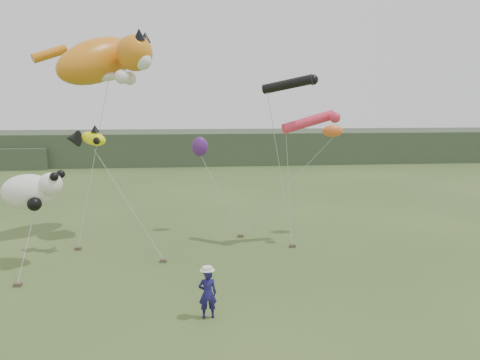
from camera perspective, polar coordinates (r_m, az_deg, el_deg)
name	(u,v)px	position (r m, az deg, el deg)	size (l,w,h in m)	color
ground	(218,297)	(19.03, -2.74, -14.01)	(120.00, 120.00, 0.00)	#385123
headland	(173,147)	(62.44, -8.18, 3.96)	(90.00, 13.00, 4.00)	#2D3D28
festival_attendant	(208,294)	(17.01, -3.97, -13.65)	(0.65, 0.43, 1.80)	#191653
sandbag_anchors	(166,253)	(24.14, -8.96, -8.82)	(12.88, 6.53, 0.16)	brown
cat_kite	(106,60)	(27.85, -16.06, 13.92)	(6.96, 5.67, 3.91)	orange
fish_kite	(86,138)	(24.58, -18.28, 4.88)	(2.23, 1.45, 1.15)	#FFFB0F
tube_kites	(304,104)	(25.13, 7.77, 9.18)	(4.09, 1.96, 3.07)	black
panda_kite	(32,191)	(23.72, -24.01, -1.21)	(2.87, 1.86, 1.78)	white
misc_kites	(262,139)	(27.23, 2.65, 4.98)	(8.63, 2.02, 1.86)	orange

